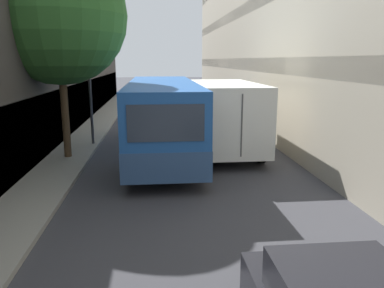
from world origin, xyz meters
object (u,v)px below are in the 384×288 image
(box_truck, at_px, (222,113))
(street_tree_left, at_px, (58,16))
(bus, at_px, (163,117))
(street_lamp, at_px, (86,29))

(box_truck, bearing_deg, street_tree_left, -168.27)
(street_tree_left, bearing_deg, bus, 5.52)
(bus, relative_size, street_tree_left, 1.28)
(bus, height_order, box_truck, bus)
(box_truck, bearing_deg, bus, -159.85)
(bus, bearing_deg, street_lamp, 148.48)
(box_truck, xyz_separation_m, street_tree_left, (-6.35, -1.32, 3.81))
(bus, height_order, street_tree_left, street_tree_left)
(bus, distance_m, street_lamp, 5.11)
(box_truck, height_order, street_tree_left, street_tree_left)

